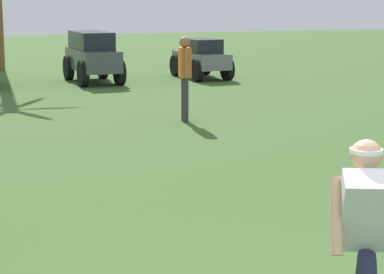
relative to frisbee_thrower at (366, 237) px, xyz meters
name	(u,v)px	position (x,y,z in m)	size (l,w,h in m)	color
frisbee_thrower	(366,237)	(0.00, 0.00, 0.00)	(0.72, 0.99, 1.41)	#191E38
frisbee_in_flight	(381,227)	(0.40, 0.43, -0.11)	(0.38, 0.38, 0.05)	white
teammate_near_sideline	(185,71)	(1.74, 8.99, 0.15)	(0.26, 0.50, 1.56)	#33333D
parked_car_slot_c	(92,55)	(1.37, 15.68, -0.07)	(1.26, 2.45, 1.34)	#474C51
parked_car_slot_d	(201,58)	(4.44, 15.68, -0.23)	(1.21, 2.25, 1.10)	slate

